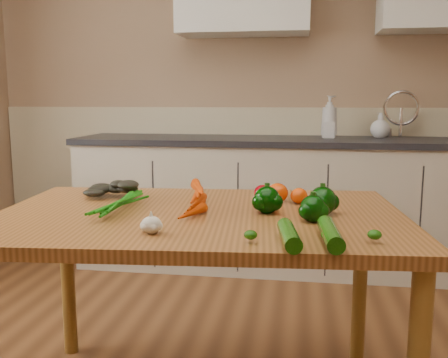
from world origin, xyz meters
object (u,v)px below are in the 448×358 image
leafy_greens (111,186)px  zucchini_a (330,234)px  pepper_b (322,201)px  tomato_a (263,193)px  pepper_a (267,200)px  table (200,235)px  soap_bottle_c (380,125)px  pepper_c (313,209)px  soap_bottle_a (329,117)px  tomato_b (278,193)px  zucchini_b (289,235)px  soap_bottle_b (329,126)px  tomato_c (299,196)px  carrot_bunch (172,201)px  garlic_bulb (151,225)px

leafy_greens → zucchini_a: leafy_greens is taller
leafy_greens → pepper_b: 0.84m
tomato_a → pepper_a: bearing=-81.7°
table → soap_bottle_c: bearing=59.7°
pepper_b → pepper_c: 0.11m
table → soap_bottle_a: (0.54, 1.78, 0.36)m
tomato_a → soap_bottle_c: bearing=67.3°
table → tomato_b: bearing=33.8°
pepper_c → tomato_a: 0.36m
zucchini_b → pepper_b: bearing=74.1°
soap_bottle_b → pepper_c: bearing=-4.1°
table → soap_bottle_a: bearing=68.6°
pepper_b → tomato_a: size_ratio=1.39×
soap_bottle_a → tomato_c: bearing=129.0°
soap_bottle_c → tomato_b: (-0.62, -1.63, -0.18)m
tomato_c → soap_bottle_a: bearing=83.1°
zucchini_b → carrot_bunch: bearing=140.3°
table → soap_bottle_a: size_ratio=5.27×
tomato_b → garlic_bulb: bearing=-124.4°
zucchini_a → zucchini_b: bearing=-166.6°
pepper_b → zucchini_b: bearing=-105.9°
garlic_bulb → tomato_c: bearing=49.2°
soap_bottle_c → tomato_c: soap_bottle_c is taller
tomato_a → tomato_c: (0.14, -0.03, -0.00)m
soap_bottle_c → tomato_a: soap_bottle_c is taller
tomato_b → zucchini_a: bearing=-71.9°
pepper_a → tomato_c: bearing=58.3°
zucchini_b → leafy_greens: bearing=144.0°
tomato_b → zucchini_b: (0.06, -0.55, -0.01)m
tomato_a → tomato_c: bearing=-11.6°
carrot_bunch → zucchini_b: bearing=-44.3°
table → zucchini_a: 0.55m
carrot_bunch → soap_bottle_b: bearing=65.3°
zucchini_a → zucchini_b: (-0.11, -0.03, -0.00)m
leafy_greens → garlic_bulb: bearing=-56.9°
tomato_a → soap_bottle_a: bearing=78.0°
soap_bottle_b → garlic_bulb: 2.16m
table → tomato_b: (0.27, 0.21, 0.12)m
soap_bottle_c → garlic_bulb: bearing=-59.4°
pepper_a → pepper_c: bearing=-33.0°
tomato_b → tomato_c: (0.08, -0.01, -0.01)m
soap_bottle_a → pepper_a: (-0.30, -1.76, -0.23)m
garlic_bulb → tomato_a: size_ratio=0.88×
leafy_greens → garlic_bulb: size_ratio=3.32×
carrot_bunch → tomato_a: size_ratio=3.82×
carrot_bunch → pepper_a: pepper_a is taller
tomato_c → pepper_c: bearing=-80.8°
soap_bottle_a → tomato_a: size_ratio=4.09×
soap_bottle_c → tomato_b: 1.76m
soap_bottle_a → tomato_c: (-0.19, -1.58, -0.25)m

